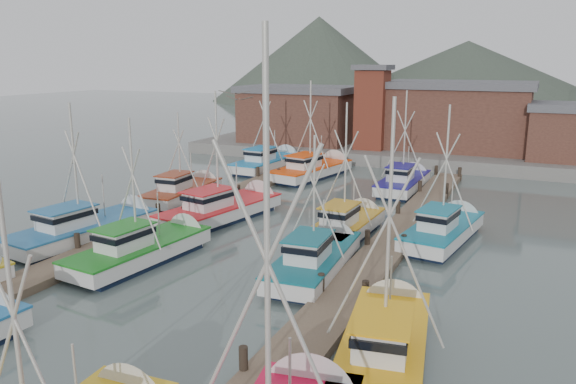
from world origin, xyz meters
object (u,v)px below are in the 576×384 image
at_px(lookout_tower, 372,107).
at_px(boat_12, 315,169).
at_px(boat_8, 226,208).
at_px(boat_4, 147,248).

bearing_deg(lookout_tower, boat_12, -101.35).
bearing_deg(boat_8, lookout_tower, 95.61).
bearing_deg(boat_12, lookout_tower, 89.41).
distance_m(lookout_tower, boat_4, 34.57).
height_order(lookout_tower, boat_4, lookout_tower).
height_order(boat_4, boat_12, boat_12).
height_order(lookout_tower, boat_12, lookout_tower).
height_order(lookout_tower, boat_8, lookout_tower).
height_order(boat_8, boat_12, boat_12).
bearing_deg(lookout_tower, boat_8, -95.29).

